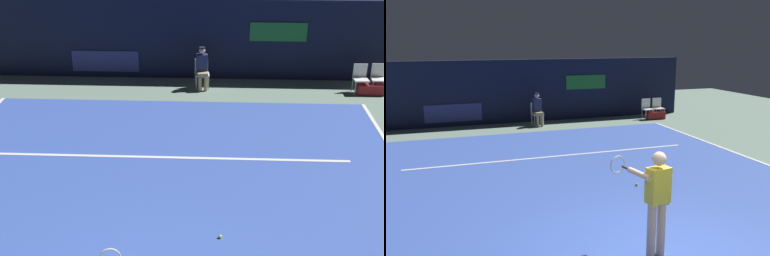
# 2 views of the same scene
# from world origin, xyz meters

# --- Properties ---
(ground_plane) EXTENTS (30.81, 30.81, 0.00)m
(ground_plane) POSITION_xyz_m (0.00, 4.37, 0.00)
(ground_plane) COLOR slate
(court_surface) EXTENTS (10.79, 10.74, 0.01)m
(court_surface) POSITION_xyz_m (0.00, 4.37, 0.01)
(court_surface) COLOR #3856B2
(court_surface) RESTS_ON ground
(line_sideline_left) EXTENTS (0.10, 10.74, 0.01)m
(line_sideline_left) POSITION_xyz_m (5.34, 4.37, 0.01)
(line_sideline_left) COLOR white
(line_sideline_left) RESTS_ON court_surface
(line_service) EXTENTS (8.42, 0.10, 0.01)m
(line_service) POSITION_xyz_m (0.00, 6.25, 0.01)
(line_service) COLOR white
(line_service) RESTS_ON court_surface
(back_wall) EXTENTS (14.89, 0.33, 2.60)m
(back_wall) POSITION_xyz_m (-0.00, 11.93, 1.30)
(back_wall) COLOR #141933
(back_wall) RESTS_ON ground
(tennis_player) EXTENTS (0.76, 0.93, 1.73)m
(tennis_player) POSITION_xyz_m (-0.04, 0.19, 0.99)
(tennis_player) COLOR beige
(tennis_player) RESTS_ON ground
(line_judge_on_chair) EXTENTS (0.49, 0.57, 1.32)m
(line_judge_on_chair) POSITION_xyz_m (0.60, 10.89, 0.69)
(line_judge_on_chair) COLOR white
(line_judge_on_chair) RESTS_ON ground
(courtside_chair_near) EXTENTS (0.46, 0.43, 0.88)m
(courtside_chair_near) POSITION_xyz_m (6.00, 10.81, 0.50)
(courtside_chair_near) COLOR white
(courtside_chair_near) RESTS_ON ground
(courtside_chair_far) EXTENTS (0.45, 0.43, 0.88)m
(courtside_chair_far) POSITION_xyz_m (5.45, 10.76, 0.50)
(courtside_chair_far) COLOR white
(courtside_chair_far) RESTS_ON ground
(tennis_ball) EXTENTS (0.07, 0.07, 0.07)m
(tennis_ball) POSITION_xyz_m (1.15, 3.19, 0.05)
(tennis_ball) COLOR #CCE033
(tennis_ball) RESTS_ON court_surface
(equipment_bag) EXTENTS (0.84, 0.32, 0.32)m
(equipment_bag) POSITION_xyz_m (5.78, 10.60, 0.16)
(equipment_bag) COLOR maroon
(equipment_bag) RESTS_ON ground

